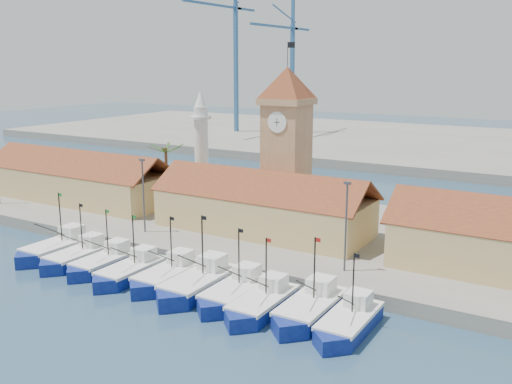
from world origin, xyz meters
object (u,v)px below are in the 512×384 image
Objects in this scene: boat_5 at (197,285)px; minaret at (201,147)px; clock_tower at (287,140)px; boat_0 at (56,249)px.

boat_5 is 32.02m from minaret.
boat_5 is 0.46× the size of clock_tower.
boat_0 is 26.45m from minaret.
clock_tower reaches higher than boat_0.
minaret is (-17.68, 25.17, 8.91)m from boat_5.
minaret is (-15.00, 2.00, -2.23)m from clock_tower.
clock_tower is (17.66, 22.75, 11.17)m from boat_0.
boat_5 is at bearing -54.92° from minaret.
clock_tower is 15.30m from minaret.
boat_5 is 25.85m from clock_tower.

